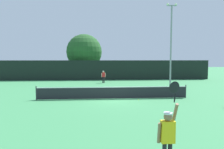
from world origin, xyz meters
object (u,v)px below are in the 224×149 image
Objects in this scene: player_serving at (168,132)px; player_receiving at (103,76)px; light_pole at (171,40)px; parked_car_near at (112,71)px; tennis_ball at (139,100)px; large_tree at (84,52)px.

player_serving is 21.50m from player_receiving.
player_serving is 18.66m from light_pole.
tennis_ball is at bearing -90.74° from parked_car_near.
tennis_ball is 23.56m from parked_car_near.
player_serving is at bearing -92.96° from parked_car_near.
large_tree reaches higher than player_serving.
light_pole reaches higher than player_receiving.
large_tree reaches higher than parked_car_near.
light_pole is at bearing 70.03° from player_serving.
large_tree is at bearing -139.65° from parked_car_near.
player_serving reaches higher than player_receiving.
player_serving reaches higher than parked_car_near.
light_pole is 1.28× the size of large_tree.
player_serving is 0.27× the size of light_pole.
player_serving is 1.62× the size of player_receiving.
tennis_ball is at bearing -74.48° from large_tree.
player_receiving is at bearing 101.47° from tennis_ball.
light_pole is (6.22, 17.11, 4.08)m from player_serving.
player_serving is 29.43m from large_tree.
player_serving is 0.35× the size of large_tree.
light_pole is at bearing -73.37° from parked_car_near.
player_receiving is 11.84m from tennis_ball.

